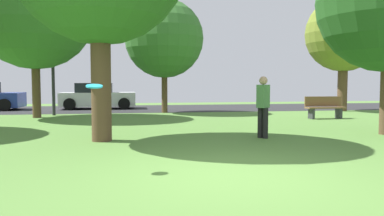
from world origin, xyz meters
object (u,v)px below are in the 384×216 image
(street_lamp_post, at_px, (53,65))
(maple_tree_far, at_px, (344,34))
(frisbee_disc, at_px, (94,86))
(oak_tree_center, at_px, (34,9))
(person_thrower, at_px, (263,104))
(park_bench, at_px, (324,107))
(maple_tree_near, at_px, (164,39))
(parked_car_white, at_px, (98,97))

(street_lamp_post, bearing_deg, maple_tree_far, 0.86)
(maple_tree_far, distance_m, frisbee_disc, 16.63)
(maple_tree_far, xyz_separation_m, oak_tree_center, (-14.70, -1.29, 0.57))
(person_thrower, relative_size, frisbee_disc, 5.32)
(maple_tree_far, distance_m, person_thrower, 11.75)
(oak_tree_center, relative_size, park_bench, 4.38)
(park_bench, distance_m, street_lamp_post, 11.86)
(maple_tree_near, height_order, parked_car_white, maple_tree_near)
(maple_tree_far, bearing_deg, street_lamp_post, -179.14)
(oak_tree_center, height_order, park_bench, oak_tree_center)
(maple_tree_far, bearing_deg, maple_tree_near, 177.09)
(maple_tree_far, distance_m, street_lamp_post, 14.31)
(maple_tree_far, height_order, street_lamp_post, maple_tree_far)
(frisbee_disc, bearing_deg, park_bench, 43.35)
(frisbee_disc, distance_m, street_lamp_post, 11.86)
(parked_car_white, distance_m, street_lamp_post, 4.72)
(maple_tree_near, height_order, frisbee_disc, maple_tree_near)
(maple_tree_far, xyz_separation_m, parked_car_white, (-12.59, 3.92, -3.28))
(maple_tree_near, relative_size, street_lamp_post, 1.22)
(oak_tree_center, bearing_deg, park_bench, -11.72)
(oak_tree_center, xyz_separation_m, frisbee_disc, (3.19, -10.44, -3.10))
(frisbee_disc, bearing_deg, person_thrower, 37.82)
(frisbee_disc, height_order, parked_car_white, frisbee_disc)
(parked_car_white, bearing_deg, park_bench, -38.59)
(maple_tree_near, distance_m, person_thrower, 9.58)
(frisbee_disc, bearing_deg, maple_tree_far, 45.54)
(maple_tree_near, distance_m, parked_car_white, 5.68)
(maple_tree_far, xyz_separation_m, park_bench, (-3.02, -3.71, -3.48))
(parked_car_white, bearing_deg, oak_tree_center, -112.05)
(parked_car_white, bearing_deg, maple_tree_near, -45.21)
(maple_tree_near, distance_m, park_bench, 8.05)
(street_lamp_post, bearing_deg, frisbee_disc, -76.81)
(park_bench, xyz_separation_m, street_lamp_post, (-11.19, 3.50, 1.79))
(frisbee_disc, xyz_separation_m, street_lamp_post, (-2.70, 11.52, 0.84))
(maple_tree_near, relative_size, person_thrower, 3.37)
(oak_tree_center, xyz_separation_m, person_thrower, (7.26, -7.28, -3.61))
(person_thrower, height_order, park_bench, person_thrower)
(maple_tree_far, bearing_deg, oak_tree_center, -174.98)
(oak_tree_center, xyz_separation_m, parked_car_white, (2.11, 5.22, -3.84))
(maple_tree_near, xyz_separation_m, parked_car_white, (-3.43, 3.46, -2.92))
(person_thrower, bearing_deg, maple_tree_far, -168.78)
(person_thrower, bearing_deg, frisbee_disc, -0.00)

